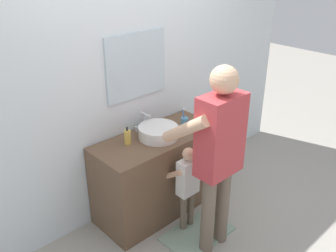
{
  "coord_description": "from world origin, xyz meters",
  "views": [
    {
      "loc": [
        -2.02,
        -2.01,
        2.41
      ],
      "look_at": [
        0.0,
        0.15,
        0.98
      ],
      "focal_mm": 39.88,
      "sensor_mm": 36.0,
      "label": 1
    }
  ],
  "objects_px": {
    "toothbrush_cup": "(184,122)",
    "adult_parent": "(218,146)",
    "soap_bottle": "(127,137)",
    "child_toddler": "(187,182)"
  },
  "relations": [
    {
      "from": "toothbrush_cup",
      "to": "soap_bottle",
      "type": "height_order",
      "value": "toothbrush_cup"
    },
    {
      "from": "child_toddler",
      "to": "adult_parent",
      "type": "distance_m",
      "value": 0.57
    },
    {
      "from": "toothbrush_cup",
      "to": "adult_parent",
      "type": "relative_size",
      "value": 0.13
    },
    {
      "from": "soap_bottle",
      "to": "toothbrush_cup",
      "type": "bearing_deg",
      "value": -9.39
    },
    {
      "from": "child_toddler",
      "to": "adult_parent",
      "type": "relative_size",
      "value": 0.52
    },
    {
      "from": "toothbrush_cup",
      "to": "adult_parent",
      "type": "bearing_deg",
      "value": -115.2
    },
    {
      "from": "toothbrush_cup",
      "to": "soap_bottle",
      "type": "xyz_separation_m",
      "value": [
        -0.62,
        0.1,
        0.02
      ]
    },
    {
      "from": "toothbrush_cup",
      "to": "child_toddler",
      "type": "height_order",
      "value": "toothbrush_cup"
    },
    {
      "from": "toothbrush_cup",
      "to": "soap_bottle",
      "type": "relative_size",
      "value": 1.25
    },
    {
      "from": "adult_parent",
      "to": "child_toddler",
      "type": "bearing_deg",
      "value": 92.59
    }
  ]
}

